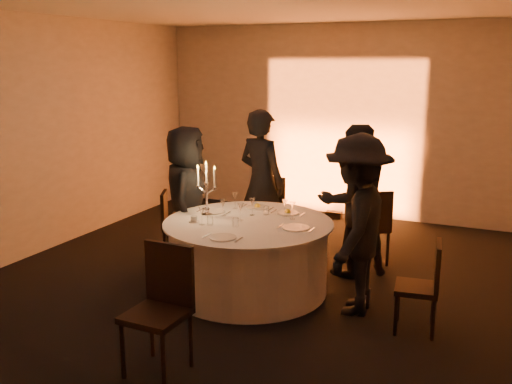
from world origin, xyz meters
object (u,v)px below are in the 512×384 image
at_px(coffee_cup, 194,219).
at_px(chair_back_right, 372,223).
at_px(chair_back_left, 275,206).
at_px(chair_front, 162,301).
at_px(candelabra, 207,197).
at_px(guest_back_left, 261,182).
at_px(chair_right, 425,282).
at_px(banquet_table, 248,256).
at_px(guest_back_right, 353,201).
at_px(guest_right, 357,225).
at_px(chair_left, 173,221).
at_px(guest_left, 187,198).

bearing_deg(coffee_cup, chair_back_right, 45.97).
height_order(chair_back_left, chair_front, chair_front).
bearing_deg(candelabra, chair_front, -72.11).
bearing_deg(guest_back_left, coffee_cup, 102.22).
relative_size(chair_back_right, chair_right, 1.09).
distance_m(banquet_table, guest_back_right, 1.38).
distance_m(guest_back_right, guest_right, 1.02).
relative_size(banquet_table, chair_back_left, 1.87).
xyz_separation_m(guest_back_left, guest_right, (1.55, -1.24, -0.04)).
distance_m(chair_left, candelabra, 1.08).
relative_size(chair_back_left, guest_right, 0.54).
height_order(guest_back_left, guest_back_right, guest_back_left).
bearing_deg(coffee_cup, chair_front, -68.99).
xyz_separation_m(banquet_table, chair_right, (1.86, -0.22, 0.09)).
height_order(banquet_table, chair_back_left, chair_back_left).
relative_size(chair_front, guest_back_left, 0.55).
bearing_deg(guest_right, chair_back_left, -138.10).
bearing_deg(guest_right, guest_back_right, -164.45).
xyz_separation_m(chair_back_right, candelabra, (-1.53, -1.31, 0.46)).
bearing_deg(coffee_cup, guest_back_right, 40.51).
bearing_deg(candelabra, chair_back_right, 40.57).
xyz_separation_m(guest_left, guest_back_left, (0.60, 0.84, 0.08)).
bearing_deg(chair_back_right, candelabra, 5.86).
bearing_deg(guest_left, guest_back_right, -94.04).
relative_size(chair_left, guest_back_left, 0.46).
xyz_separation_m(banquet_table, chair_left, (-1.31, 0.57, 0.09)).
bearing_deg(guest_right, coffee_cup, -84.02).
relative_size(chair_left, chair_right, 0.99).
height_order(chair_left, guest_back_left, guest_back_left).
relative_size(guest_left, guest_back_left, 0.92).
bearing_deg(guest_back_left, chair_back_left, -79.72).
height_order(chair_back_left, candelabra, candelabra).
bearing_deg(guest_left, candelabra, -147.64).
bearing_deg(banquet_table, chair_left, 156.60).
relative_size(banquet_table, candelabra, 2.94).
relative_size(guest_back_right, guest_right, 0.99).
bearing_deg(guest_right, chair_right, 73.38).
distance_m(chair_right, coffee_cup, 2.40).
distance_m(chair_back_right, chair_front, 3.22).
xyz_separation_m(chair_back_left, guest_back_left, (-0.05, -0.36, 0.38)).
relative_size(chair_left, chair_front, 0.83).
distance_m(banquet_table, guest_left, 1.15).
xyz_separation_m(banquet_table, chair_front, (0.05, -1.73, 0.19)).
height_order(chair_front, guest_left, guest_left).
relative_size(guest_left, coffee_cup, 15.43).
relative_size(chair_back_right, guest_back_left, 0.50).
height_order(chair_back_right, guest_back_left, guest_back_left).
distance_m(chair_right, chair_front, 2.36).
bearing_deg(chair_left, chair_right, -129.43).
bearing_deg(guest_back_right, guest_left, -25.83).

